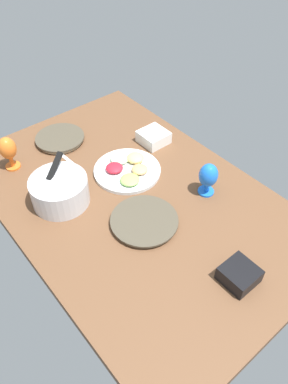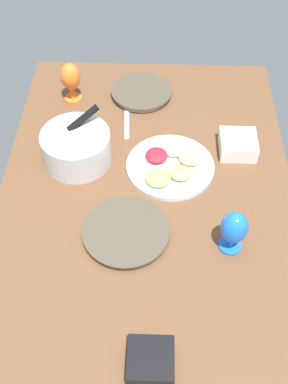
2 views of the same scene
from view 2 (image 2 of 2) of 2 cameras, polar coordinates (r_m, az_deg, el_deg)
name	(u,v)px [view 2 (image 2 of 2)]	position (r cm, az deg, el deg)	size (l,w,h in cm)	color
ground_plane	(146,202)	(168.15, 0.22, -1.21)	(160.00, 104.00, 4.00)	brown
dinner_plate_left	(126,232)	(156.35, -2.16, -4.80)	(28.66, 28.66, 2.46)	beige
dinner_plate_right	(142,92)	(207.01, -0.29, 11.78)	(25.68, 25.68, 2.75)	beige
mixing_bowl	(76,147)	(176.27, -8.07, 5.39)	(25.15, 25.15, 18.86)	silver
fruit_platter	(171,165)	(175.32, 3.24, 3.26)	(32.22, 32.22, 5.25)	silver
hurricane_glass_blue	(234,229)	(149.31, 10.67, -4.32)	(8.51, 8.51, 16.12)	blue
hurricane_glass_orange	(71,78)	(201.50, -8.75, 13.27)	(8.30, 8.30, 17.30)	orange
square_bowl_white	(238,144)	(183.69, 11.15, 5.65)	(13.63, 13.63, 6.27)	white
square_bowl_black	(151,361)	(133.61, 0.81, -19.50)	(12.33, 12.33, 6.26)	black
fork_by_right_plate	(127,123)	(193.71, -2.06, 8.18)	(18.00, 1.80, 0.60)	silver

